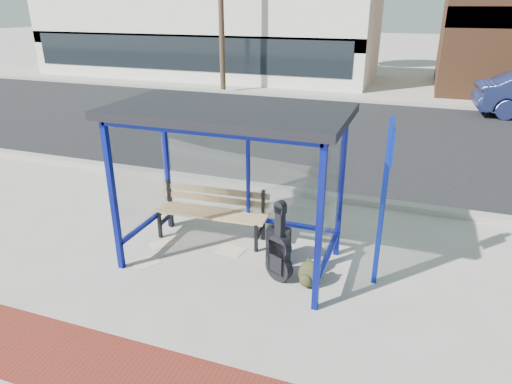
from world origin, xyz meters
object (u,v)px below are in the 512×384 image
at_px(guitar_bag, 279,254).
at_px(backpack, 309,274).
at_px(bench, 212,209).
at_px(suitcase, 278,245).

distance_m(guitar_bag, backpack, 0.51).
xyz_separation_m(bench, suitcase, (1.30, -0.41, -0.23)).
height_order(bench, guitar_bag, guitar_bag).
distance_m(bench, backpack, 2.12).
relative_size(bench, guitar_bag, 1.66).
height_order(bench, suitcase, bench).
bearing_deg(bench, backpack, -28.37).
bearing_deg(suitcase, bench, 154.98).
distance_m(suitcase, backpack, 0.77).
bearing_deg(bench, guitar_bag, -34.47).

